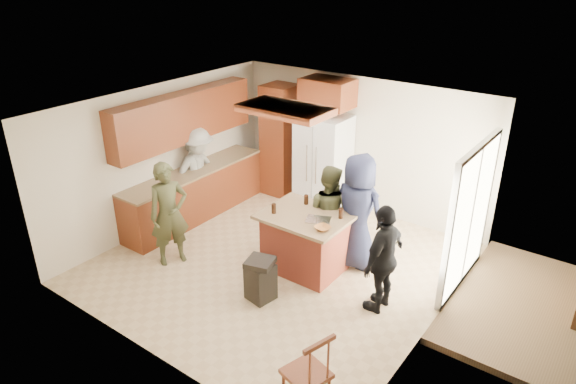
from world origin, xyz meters
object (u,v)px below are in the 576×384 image
Objects in this scene: person_behind_right at (358,212)px; kitchen_island at (305,241)px; refrigerator at (323,163)px; person_front_left at (169,214)px; person_counter at (198,172)px; person_behind_left at (328,213)px; trash_bin at (260,279)px; person_side_right at (383,259)px; spindle_chair at (308,374)px.

person_behind_right reaches higher than kitchen_island.
kitchen_island is (0.96, -1.97, -0.43)m from refrigerator.
person_counter is (-0.80, 1.42, 0.01)m from person_front_left.
person_behind_right reaches higher than person_behind_left.
person_counter reaches higher than trash_bin.
person_behind_right is at bearing 178.61° from person_behind_left.
refrigerator reaches higher than kitchen_island.
person_behind_left is 1.58m from trash_bin.
person_front_left is 1.06× the size of person_behind_left.
person_side_right is 0.86× the size of refrigerator.
person_side_right is (1.29, -0.70, -0.00)m from person_behind_left.
person_side_right is 3.18m from refrigerator.
person_behind_left is at bearing 118.31° from spindle_chair.
person_behind_right is at bearing 68.23° from trash_bin.
person_counter is 1.69× the size of spindle_chair.
person_counter reaches higher than person_side_right.
spindle_chair is at bearing 112.43° from person_behind_right.
person_side_right is at bearing 140.02° from person_behind_right.
trash_bin is at bearing 75.99° from person_behind_left.
refrigerator is 1.81× the size of spindle_chair.
kitchen_island is (-1.37, 0.19, -0.30)m from person_side_right.
person_behind_right is (0.48, 0.06, 0.13)m from person_behind_left.
person_front_left is 2.12m from kitchen_island.
person_front_left is at bearing -149.83° from kitchen_island.
person_behind_right is 1.09× the size of person_counter.
spindle_chair reaches higher than trash_bin.
person_front_left is 0.99× the size of person_counter.
person_side_right is (0.82, -0.76, -0.14)m from person_behind_right.
person_front_left is 2.44m from person_behind_left.
person_counter is at bearing -5.51° from person_behind_left.
person_side_right reaches higher than trash_bin.
person_counter reaches higher than kitchen_island.
trash_bin is (-0.63, -1.57, -0.59)m from person_behind_right.
trash_bin is (-0.15, -1.51, -0.46)m from person_behind_left.
kitchen_island is (2.60, -0.37, -0.36)m from person_counter.
person_behind_right is 1.01× the size of refrigerator.
person_behind_right is 2.98m from spindle_chair.
person_behind_left is at bearing -85.58° from person_counter.
refrigerator is (-1.52, 1.41, -0.01)m from person_behind_right.
person_behind_right is 2.07m from refrigerator.
person_behind_right is at bearing -29.39° from person_front_left.
person_side_right is at bearing -96.52° from person_counter.
refrigerator is at bearing 106.69° from trash_bin.
kitchen_island is 1.29× the size of spindle_chair.
trash_bin is at bearing -116.88° from person_counter.
kitchen_island reaches higher than trash_bin.
person_behind_left is at bearing 84.39° from trash_bin.
person_counter is 2.66× the size of trash_bin.
refrigerator is 2.86× the size of trash_bin.
person_behind_right is 1.79m from trash_bin.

